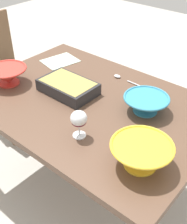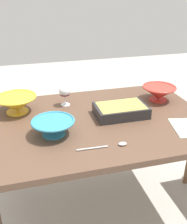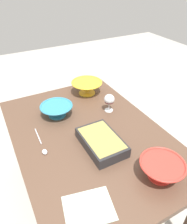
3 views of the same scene
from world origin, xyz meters
The scene contains 9 objects.
ground_plane centered at (0.00, 0.00, 0.00)m, with size 8.00×8.00×0.00m, color #B2ADA3.
dining_table centered at (0.00, 0.00, 0.65)m, with size 1.35×0.94×0.72m.
wine_glass centered at (-0.16, 0.26, 0.81)m, with size 0.08×0.08×0.14m.
casserole_dish centered at (0.15, 0.01, 0.76)m, with size 0.32×0.21×0.07m.
mixing_bowl centered at (-0.29, -0.11, 0.77)m, with size 0.24×0.24×0.09m.
small_bowl centered at (0.49, 0.17, 0.78)m, with size 0.23×0.23×0.10m.
serving_bowl centered at (-0.48, 0.23, 0.78)m, with size 0.26×0.26×0.11m.
serving_spoon centered at (-0.02, -0.31, 0.73)m, with size 0.26×0.03×0.01m.
napkin centered at (0.47, -0.24, 0.72)m, with size 0.18×0.23×0.00m, color #B2CCB7.
Camera 3 is at (0.97, -0.48, 1.64)m, focal length 34.24 mm.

